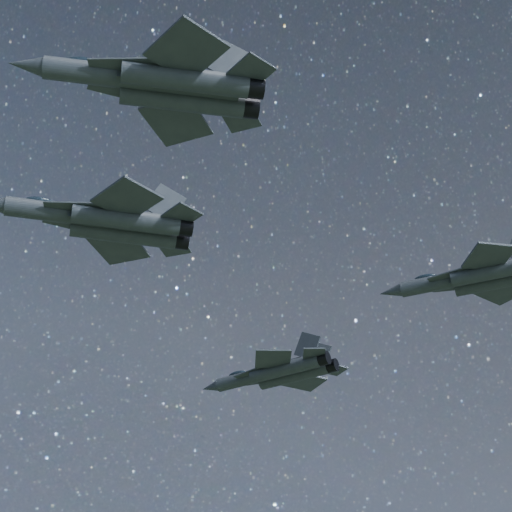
{
  "coord_description": "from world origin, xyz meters",
  "views": [
    {
      "loc": [
        4.96,
        -60.89,
        114.78
      ],
      "look_at": [
        -1.19,
        1.25,
        154.94
      ],
      "focal_mm": 60.0,
      "sensor_mm": 36.0,
      "label": 1
    }
  ],
  "objects": [
    {
      "name": "jet_right",
      "position": [
        -5.07,
        -20.87,
        154.35
      ],
      "size": [
        17.28,
        11.7,
        4.35
      ],
      "rotation": [
        0.0,
        0.0,
        0.27
      ],
      "color": "#2D3338"
    },
    {
      "name": "jet_slot",
      "position": [
        18.41,
        4.68,
        153.79
      ],
      "size": [
        16.06,
        10.84,
        4.05
      ],
      "rotation": [
        0.0,
        0.0,
        -0.29
      ],
      "color": "#2D3338"
    },
    {
      "name": "jet_left",
      "position": [
        -0.96,
        24.29,
        154.56
      ],
      "size": [
        16.96,
        11.09,
        4.38
      ],
      "rotation": [
        0.0,
        0.0,
        -0.44
      ],
      "color": "#2D3338"
    },
    {
      "name": "jet_lead",
      "position": [
        -13.39,
        -3.18,
        156.37
      ],
      "size": [
        18.86,
        12.63,
        4.77
      ],
      "rotation": [
        0.0,
        0.0,
        0.33
      ],
      "color": "#2D3338"
    }
  ]
}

